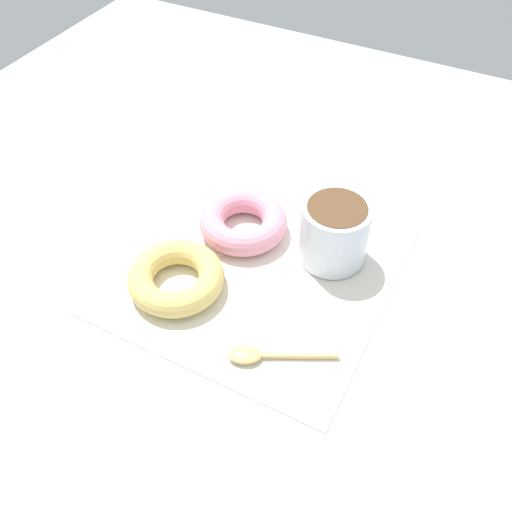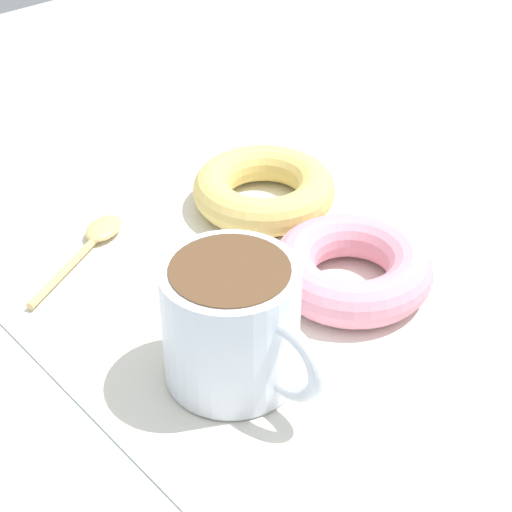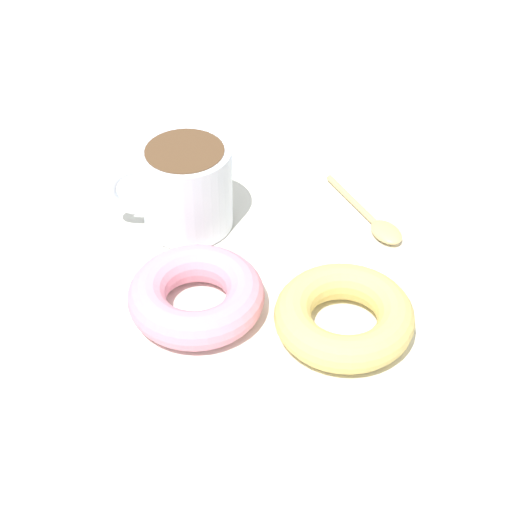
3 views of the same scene
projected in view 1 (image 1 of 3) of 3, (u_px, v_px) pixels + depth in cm
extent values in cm
cube|color=#B2BCC6|center=(237.00, 268.00, 70.43)|extent=(120.00, 120.00, 2.00)
cube|color=white|center=(256.00, 268.00, 68.82)|extent=(31.64, 31.64, 0.30)
cylinder|color=silver|center=(334.00, 232.00, 67.28)|extent=(8.16, 8.16, 7.80)
cylinder|color=brown|center=(337.00, 209.00, 64.60)|extent=(6.96, 6.96, 0.60)
torus|color=silver|center=(346.00, 209.00, 70.13)|extent=(1.20, 5.31, 5.27)
torus|color=#E5C66B|center=(176.00, 277.00, 65.62)|extent=(11.17, 11.17, 2.98)
torus|color=pink|center=(243.00, 222.00, 71.95)|extent=(11.15, 11.15, 3.16)
ellipsoid|color=#D8B772|center=(245.00, 355.00, 59.61)|extent=(4.29, 3.76, 0.90)
cylinder|color=#D8B772|center=(296.00, 356.00, 59.70)|extent=(8.24, 4.50, 0.56)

